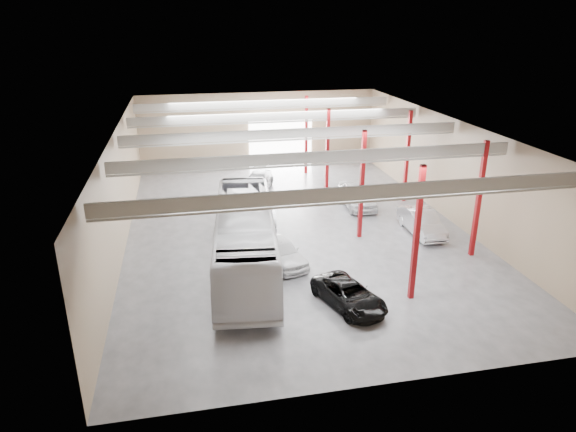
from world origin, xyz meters
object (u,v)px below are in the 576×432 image
object	(u,v)px
car_right_near	(421,222)
car_right_far	(357,195)
car_row_a	(280,251)
car_row_c	(258,181)
coach_bus	(245,238)
black_sedan	(349,295)
car_row_b	(263,212)

from	to	relation	value
car_right_near	car_right_far	bearing A→B (deg)	114.15
car_row_a	car_right_near	distance (m)	10.30
car_row_c	car_right_far	xyz separation A→B (m)	(6.70, -5.44, 0.15)
coach_bus	car_right_near	world-z (taller)	coach_bus
car_row_a	car_right_far	distance (m)	11.24
coach_bus	car_right_far	xyz separation A→B (m)	(9.51, 8.62, -1.02)
black_sedan	car_row_b	distance (m)	11.89
coach_bus	car_right_near	distance (m)	12.36
car_row_a	car_row_b	world-z (taller)	car_row_b
car_row_b	car_right_far	distance (m)	7.78
car_row_a	coach_bus	bearing A→B (deg)	170.16
car_row_b	car_row_c	bearing A→B (deg)	91.66
car_row_a	car_row_c	bearing A→B (deg)	69.86
car_row_a	car_row_c	xyz separation A→B (m)	(0.80, 13.82, -0.07)
car_row_b	car_row_c	world-z (taller)	car_row_b
coach_bus	car_row_a	xyz separation A→B (m)	(2.01, 0.25, -1.10)
black_sedan	car_row_a	distance (m)	5.85
car_row_a	car_right_near	bearing A→B (deg)	-2.48
black_sedan	car_right_far	size ratio (longest dim) A/B	0.89
black_sedan	car_row_a	bearing A→B (deg)	97.23
black_sedan	car_row_c	world-z (taller)	car_row_c
car_row_c	car_right_far	distance (m)	8.63
car_row_c	car_right_far	size ratio (longest dim) A/B	0.97
car_row_b	car_right_near	xyz separation A→B (m)	(9.98, -3.77, -0.03)
black_sedan	car_right_near	world-z (taller)	car_right_near
car_row_b	car_right_near	distance (m)	10.67
car_row_c	car_right_near	bearing A→B (deg)	-31.02
black_sedan	car_row_a	xyz separation A→B (m)	(-2.45, 5.31, 0.15)
black_sedan	car_row_c	size ratio (longest dim) A/B	0.92
car_row_a	car_row_b	bearing A→B (deg)	73.17
black_sedan	car_right_far	world-z (taller)	car_right_far
black_sedan	car_row_b	bearing A→B (deg)	84.37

